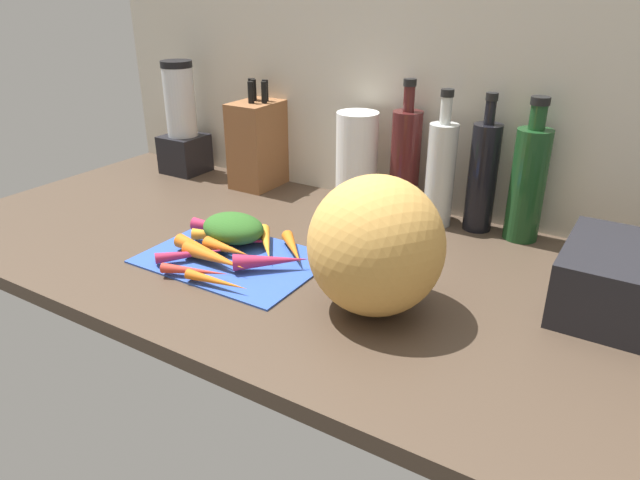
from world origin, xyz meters
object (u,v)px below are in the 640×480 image
carrot_4 (269,260)px  carrot_6 (292,248)px  carrot_5 (227,249)px  carrot_2 (214,227)px  blender_appliance (182,126)px  bottle_0 (405,161)px  bottle_2 (482,176)px  knife_block (258,144)px  carrot_9 (206,251)px  carrot_3 (193,254)px  bottle_1 (440,172)px  carrot_1 (195,271)px  carrot_0 (245,240)px  carrot_11 (217,281)px  carrot_7 (266,244)px  cutting_board (233,258)px  bottle_3 (528,182)px  winter_squash (376,246)px  carrot_10 (215,258)px  paper_towel_roll (357,161)px  carrot_8 (219,235)px

carrot_4 → carrot_6: carrot_4 is taller
carrot_4 → carrot_5: bearing=179.6°
carrot_2 → blender_appliance: bearing=140.8°
bottle_0 → bottle_2: size_ratio=1.04×
carrot_5 → carrot_6: 13.24cm
knife_block → carrot_9: bearing=-65.7°
carrot_2 → carrot_3: carrot_2 is taller
carrot_4 → bottle_1: size_ratio=0.48×
carrot_1 → carrot_2: (-10.38, 17.48, 0.49)cm
carrot_4 → bottle_2: 51.72cm
carrot_0 → carrot_11: carrot_0 is taller
bottle_2 → carrot_7: bearing=-132.9°
cutting_board → blender_appliance: size_ratio=1.13×
carrot_7 → bottle_0: bottle_0 is taller
carrot_1 → bottle_3: bottle_3 is taller
winter_squash → bottle_1: size_ratio=0.77×
carrot_10 → paper_towel_roll: (7.11, 44.82, 9.49)cm
carrot_7 → carrot_9: bearing=-129.1°
carrot_3 → winter_squash: (38.97, 3.32, 10.06)cm
carrot_6 → bottle_2: 45.67cm
paper_towel_roll → carrot_11: bearing=-91.3°
carrot_3 → carrot_11: size_ratio=1.12×
cutting_board → carrot_2: bearing=147.2°
carrot_8 → carrot_10: (7.06, -9.46, 0.28)cm
carrot_2 → carrot_1: bearing=-59.3°
carrot_0 → carrot_4: carrot_4 is taller
carrot_9 → blender_appliance: bearing=137.3°
carrot_5 → carrot_6: bearing=34.9°
carrot_2 → blender_appliance: size_ratio=0.33×
carrot_8 → blender_appliance: bearing=141.0°
cutting_board → carrot_11: bearing=-64.0°
carrot_5 → winter_squash: (34.29, -1.61, 9.71)cm
carrot_10 → carrot_5: bearing=101.4°
bottle_0 → carrot_9: bearing=-116.2°
carrot_10 → carrot_11: size_ratio=1.19×
winter_squash → paper_towel_roll: 49.23cm
cutting_board → paper_towel_roll: 42.05cm
blender_appliance → carrot_9: bearing=-42.7°
paper_towel_roll → carrot_4: bearing=-86.2°
blender_appliance → bottle_2: 87.10cm
carrot_0 → bottle_0: 43.03cm
bottle_1 → carrot_10: bearing=-122.4°
cutting_board → carrot_9: size_ratio=2.15×
carrot_8 → knife_block: 40.90cm
carrot_11 → bottle_0: size_ratio=0.41×
carrot_2 → bottle_3: (58.02, 34.98, 10.76)cm
carrot_6 → bottle_2: bearing=51.6°
carrot_2 → carrot_6: 20.59cm
bottle_1 → knife_block: bearing=179.4°
carrot_1 → carrot_5: carrot_5 is taller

